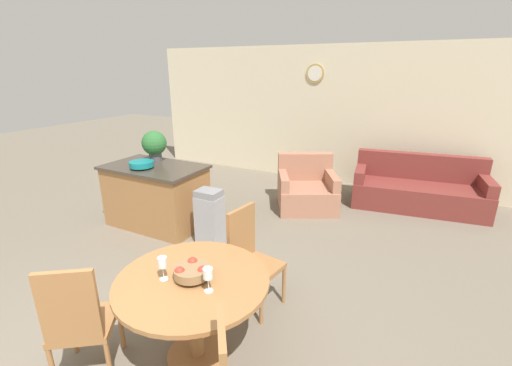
{
  "coord_description": "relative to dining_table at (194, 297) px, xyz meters",
  "views": [
    {
      "loc": [
        1.92,
        -0.98,
        2.26
      ],
      "look_at": [
        0.13,
        2.48,
        0.95
      ],
      "focal_mm": 24.0,
      "sensor_mm": 36.0,
      "label": 1
    }
  ],
  "objects": [
    {
      "name": "couch",
      "position": [
        1.38,
        4.35,
        -0.29
      ],
      "size": [
        2.16,
        1.11,
        0.87
      ],
      "rotation": [
        0.0,
        0.0,
        0.13
      ],
      "color": "maroon",
      "rests_on": "ground_plane"
    },
    {
      "name": "wall_back",
      "position": [
        -0.47,
        5.07,
        0.77
      ],
      "size": [
        8.0,
        0.09,
        2.7
      ],
      "color": "beige",
      "rests_on": "ground_plane"
    },
    {
      "name": "wine_glass_right",
      "position": [
        0.2,
        -0.07,
        0.31
      ],
      "size": [
        0.07,
        0.07,
        0.19
      ],
      "color": "silver",
      "rests_on": "dining_table"
    },
    {
      "name": "fruit_bowl",
      "position": [
        -0.0,
        0.0,
        0.24
      ],
      "size": [
        0.27,
        0.27,
        0.12
      ],
      "color": "olive",
      "rests_on": "dining_table"
    },
    {
      "name": "trash_bin",
      "position": [
        -1.01,
        1.66,
        -0.2
      ],
      "size": [
        0.33,
        0.26,
        0.76
      ],
      "color": "#9E9EA3",
      "rests_on": "ground_plane"
    },
    {
      "name": "wine_glass_left",
      "position": [
        -0.18,
        -0.11,
        0.31
      ],
      "size": [
        0.07,
        0.07,
        0.19
      ],
      "color": "silver",
      "rests_on": "dining_table"
    },
    {
      "name": "dining_chair_far_side",
      "position": [
        0.05,
        0.82,
        -0.04
      ],
      "size": [
        0.48,
        0.48,
        1.01
      ],
      "rotation": [
        0.0,
        0.0,
        4.54
      ],
      "color": "#9E6B3D",
      "rests_on": "ground_plane"
    },
    {
      "name": "kitchen_island",
      "position": [
        -2.06,
        1.8,
        -0.12
      ],
      "size": [
        1.45,
        0.87,
        0.92
      ],
      "color": "#9E6B3D",
      "rests_on": "ground_plane"
    },
    {
      "name": "teal_bowl",
      "position": [
        -2.12,
        1.63,
        0.4
      ],
      "size": [
        0.34,
        0.34,
        0.1
      ],
      "color": "#147A7F",
      "rests_on": "kitchen_island"
    },
    {
      "name": "dining_table",
      "position": [
        0.0,
        0.0,
        0.0
      ],
      "size": [
        1.17,
        1.17,
        0.75
      ],
      "color": "#9E6B3D",
      "rests_on": "ground_plane"
    },
    {
      "name": "dining_chair_near_left",
      "position": [
        -0.62,
        -0.54,
        -0.04
      ],
      "size": [
        0.59,
        0.59,
        1.01
      ],
      "rotation": [
        0.0,
        0.0,
        6.9
      ],
      "color": "#9E6B3D",
      "rests_on": "ground_plane"
    },
    {
      "name": "armchair",
      "position": [
        -0.3,
        3.48,
        -0.29
      ],
      "size": [
        1.25,
        1.23,
        0.87
      ],
      "rotation": [
        0.0,
        0.0,
        0.48
      ],
      "color": "#A87056",
      "rests_on": "ground_plane"
    },
    {
      "name": "potted_plant",
      "position": [
        -2.23,
        2.03,
        0.6
      ],
      "size": [
        0.37,
        0.37,
        0.46
      ],
      "color": "#4C4C51",
      "rests_on": "kitchen_island"
    }
  ]
}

